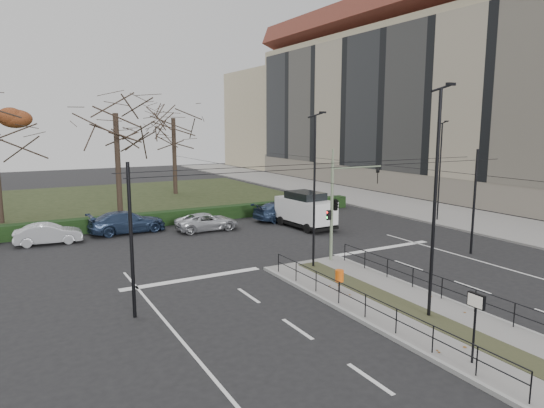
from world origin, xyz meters
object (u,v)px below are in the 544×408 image
at_px(streetlamp_median_far, 315,189).
at_px(bare_tree_center, 173,124).
at_px(white_van, 305,209).
at_px(parked_car_fifth, 283,211).
at_px(streetlamp_sidewalk, 440,170).
at_px(litter_bin, 339,276).
at_px(parked_car_fourth, 207,222).
at_px(bare_tree_near, 116,121).
at_px(traffic_light, 337,202).
at_px(parked_car_third, 127,222).
at_px(info_panel, 476,309).
at_px(parked_car_second, 48,234).
at_px(streetlamp_median_near, 435,201).

relative_size(streetlamp_median_far, bare_tree_center, 0.75).
xyz_separation_m(white_van, bare_tree_center, (-2.95, 20.73, 6.10)).
distance_m(white_van, parked_car_fifth, 3.24).
distance_m(streetlamp_sidewalk, white_van, 10.88).
xyz_separation_m(white_van, parked_car_fifth, (0.04, 3.18, -0.63)).
relative_size(litter_bin, parked_car_fourth, 0.22).
bearing_deg(white_van, bare_tree_center, 98.11).
height_order(litter_bin, bare_tree_near, bare_tree_near).
distance_m(traffic_light, litter_bin, 5.74).
xyz_separation_m(traffic_light, parked_car_third, (-8.26, 12.69, -2.50)).
distance_m(streetlamp_median_far, parked_car_fourth, 11.93).
bearing_deg(parked_car_third, info_panel, -170.94).
height_order(parked_car_second, parked_car_fifth, parked_car_fifth).
bearing_deg(bare_tree_near, streetlamp_median_near, -78.29).
bearing_deg(bare_tree_near, parked_car_third, -97.90).
xyz_separation_m(parked_car_second, bare_tree_near, (5.95, 7.58, 7.00)).
distance_m(litter_bin, streetlamp_median_far, 5.09).
bearing_deg(info_panel, white_van, 71.26).
bearing_deg(streetlamp_median_near, bare_tree_near, 101.71).
bearing_deg(info_panel, parked_car_second, 113.16).
bearing_deg(streetlamp_median_far, parked_car_fourth, 96.91).
bearing_deg(bare_tree_near, streetlamp_median_far, -74.58).
bearing_deg(traffic_light, streetlamp_median_far, -162.36).
distance_m(parked_car_third, white_van, 12.47).
relative_size(parked_car_fourth, white_van, 0.86).
distance_m(streetlamp_sidewalk, parked_car_third, 23.23).
bearing_deg(bare_tree_near, litter_bin, -79.53).
bearing_deg(parked_car_second, parked_car_fourth, -90.83).
bearing_deg(traffic_light, streetlamp_sidewalk, 20.93).
distance_m(parked_car_second, bare_tree_center, 22.96).
bearing_deg(streetlamp_median_far, bare_tree_near, 105.42).
distance_m(litter_bin, bare_tree_center, 34.05).
xyz_separation_m(streetlamp_sidewalk, bare_tree_center, (-13.05, 23.80, 3.49)).
bearing_deg(traffic_light, streetlamp_median_near, -101.22).
relative_size(traffic_light, parked_car_third, 1.04).
bearing_deg(litter_bin, parked_car_fourth, 90.89).
bearing_deg(streetlamp_median_near, traffic_light, 78.78).
relative_size(info_panel, streetlamp_median_near, 0.25).
distance_m(traffic_light, parked_car_third, 15.35).
distance_m(litter_bin, streetlamp_sidewalk, 19.19).
xyz_separation_m(parked_car_second, parked_car_fifth, (16.68, -0.42, 0.07)).
xyz_separation_m(traffic_light, parked_car_second, (-13.28, 11.83, -2.60)).
bearing_deg(streetlamp_median_near, parked_car_fourth, 94.75).
bearing_deg(streetlamp_median_near, litter_bin, 108.96).
relative_size(parked_car_second, parked_car_fifth, 0.80).
distance_m(info_panel, parked_car_fifth, 23.88).
bearing_deg(streetlamp_median_near, streetlamp_sidewalk, 41.44).
bearing_deg(bare_tree_near, traffic_light, -69.30).
xyz_separation_m(streetlamp_median_near, parked_car_fourth, (-1.57, 18.91, -3.95)).
relative_size(parked_car_fourth, bare_tree_center, 0.42).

